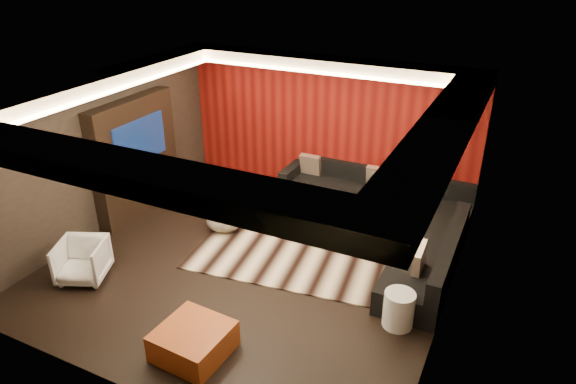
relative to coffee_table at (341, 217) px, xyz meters
The scene contains 26 objects.
floor 2.00m from the coffee_table, 113.71° to the right, with size 6.00×6.00×0.02m, color black.
ceiling 3.36m from the coffee_table, 113.71° to the right, with size 6.00×6.00×0.02m, color silver.
wall_back 1.93m from the coffee_table, 124.12° to the left, with size 6.00×0.02×2.80m, color black.
wall_left 4.42m from the coffee_table, 154.40° to the right, with size 0.02×6.00×2.80m, color black.
wall_right 3.14m from the coffee_table, 39.60° to the right, with size 0.02×6.00×2.80m, color black.
red_feature_wall 1.90m from the coffee_table, 125.04° to the left, with size 5.98×0.05×2.78m, color #6B0C0A.
soffit_back 2.84m from the coffee_table, 132.55° to the left, with size 6.00×0.60×0.22m, color silver.
soffit_front 5.27m from the coffee_table, 100.05° to the right, with size 6.00×0.60×0.22m, color silver.
soffit_left 4.72m from the coffee_table, 152.46° to the right, with size 0.60×4.80×0.22m, color silver.
soffit_right 3.69m from the coffee_table, 43.90° to the right, with size 0.60×4.80×0.22m, color silver.
cove_back 2.67m from the coffee_table, 146.36° to the left, with size 4.80×0.08×0.04m, color #FFD899.
cove_front 4.94m from the coffee_table, 100.85° to the right, with size 4.80×0.08×0.04m, color #FFD899.
cove_left 4.42m from the coffee_table, 149.99° to the right, with size 0.08×4.80×0.04m, color #FFD899.
cove_right 3.46m from the coffee_table, 49.54° to the right, with size 0.08×4.80×0.04m, color #FFD899.
tv_surround 3.98m from the coffee_table, 161.44° to the right, with size 0.30×2.00×2.20m, color black.
tv_screen 3.94m from the coffee_table, 160.65° to the right, with size 0.04×1.30×0.80m, color black.
tv_shelf 3.75m from the coffee_table, 160.65° to the right, with size 0.04×1.60×0.04m, color black.
rug 0.84m from the coffee_table, 92.32° to the right, with size 4.00×3.00×0.02m, color beige.
coffee_table is the anchor object (origin of this frame).
drum_stool 1.54m from the coffee_table, behind, with size 0.31×0.31×0.37m, color black.
striped_pouf 2.14m from the coffee_table, 146.43° to the right, with size 0.68×0.68×0.37m, color beige.
white_side_table 2.91m from the coffee_table, 54.19° to the right, with size 0.42×0.42×0.52m, color white.
orange_ottoman 4.03m from the coffee_table, 96.83° to the right, with size 0.84×0.84×0.37m, color #8E3E12.
armchair 4.50m from the coffee_table, 130.84° to the right, with size 0.69×0.71×0.64m, color silver.
sectional_sofa 0.95m from the coffee_table, ahead, with size 3.65×3.50×0.75m.
throw_pillows 0.64m from the coffee_table, 13.63° to the left, with size 3.05×2.83×0.50m.
Camera 1 is at (3.56, -6.12, 4.70)m, focal length 32.00 mm.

